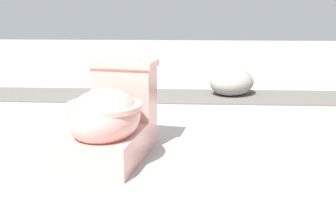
% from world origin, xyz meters
% --- Properties ---
extents(ground_plane, '(14.00, 14.00, 0.00)m').
position_xyz_m(ground_plane, '(0.00, 0.00, 0.00)').
color(ground_plane, '#A8A59E').
extents(gravel_strip, '(0.56, 8.00, 0.01)m').
position_xyz_m(gravel_strip, '(-1.25, 0.50, 0.01)').
color(gravel_strip, '#605B56').
rests_on(gravel_strip, ground).
extents(toilet, '(0.69, 0.48, 0.52)m').
position_xyz_m(toilet, '(0.22, 0.22, 0.22)').
color(toilet, '#E09E93').
rests_on(toilet, ground).
extents(boulder_far, '(0.55, 0.56, 0.25)m').
position_xyz_m(boulder_far, '(-1.33, 1.03, 0.12)').
color(boulder_far, gray).
rests_on(boulder_far, ground).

